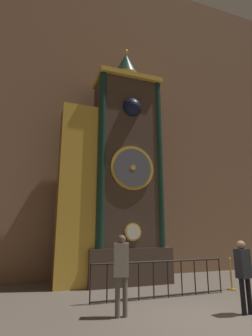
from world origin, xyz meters
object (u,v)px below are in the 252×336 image
Objects in this scene: clock_tower at (115,173)px; visitor_near at (121,267)px; visitor_far at (243,269)px; stanchion_post at (231,279)px.

visitor_near is (-0.96, -3.61, -3.00)m from clock_tower.
clock_tower reaches higher than visitor_near.
clock_tower is 5.66m from visitor_far.
clock_tower is 5.44m from stanchion_post.
clock_tower is at bearing 101.04° from visitor_far.
visitor_far is 1.64× the size of stanchion_post.
visitor_near is 2.88m from visitor_far.
visitor_near is at bearing -161.79° from stanchion_post.
clock_tower is at bearing 94.89° from visitor_near.
visitor_far is (2.77, -0.77, -0.08)m from visitor_near.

